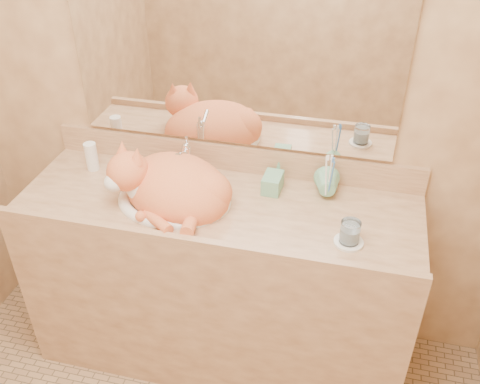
% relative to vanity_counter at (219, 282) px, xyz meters
% --- Properties ---
extents(wall_back, '(2.40, 0.02, 2.50)m').
position_rel_vanity_counter_xyz_m(wall_back, '(0.00, 0.28, 0.82)').
color(wall_back, '#976A44').
rests_on(wall_back, ground).
extents(vanity_counter, '(1.60, 0.55, 0.85)m').
position_rel_vanity_counter_xyz_m(vanity_counter, '(0.00, 0.00, 0.00)').
color(vanity_counter, '#926341').
rests_on(vanity_counter, floor).
extents(mirror, '(1.30, 0.02, 0.80)m').
position_rel_vanity_counter_xyz_m(mirror, '(0.00, 0.26, 0.97)').
color(mirror, white).
rests_on(mirror, wall_back).
extents(sink_basin, '(0.49, 0.43, 0.14)m').
position_rel_vanity_counter_xyz_m(sink_basin, '(-0.17, -0.02, 0.49)').
color(sink_basin, white).
rests_on(sink_basin, vanity_counter).
extents(faucet, '(0.06, 0.13, 0.18)m').
position_rel_vanity_counter_xyz_m(faucet, '(-0.17, 0.15, 0.52)').
color(faucet, white).
rests_on(faucet, vanity_counter).
extents(cat, '(0.58, 0.54, 0.25)m').
position_rel_vanity_counter_xyz_m(cat, '(-0.19, -0.02, 0.51)').
color(cat, '#DB5F32').
rests_on(cat, sink_basin).
extents(soap_dispenser, '(0.08, 0.08, 0.16)m').
position_rel_vanity_counter_xyz_m(soap_dispenser, '(0.19, 0.09, 0.51)').
color(soap_dispenser, '#6EB089').
rests_on(soap_dispenser, vanity_counter).
extents(toothbrush_cup, '(0.12, 0.12, 0.10)m').
position_rel_vanity_counter_xyz_m(toothbrush_cup, '(0.42, 0.12, 0.47)').
color(toothbrush_cup, '#6EB089').
rests_on(toothbrush_cup, vanity_counter).
extents(toothbrushes, '(0.03, 0.03, 0.21)m').
position_rel_vanity_counter_xyz_m(toothbrushes, '(0.42, 0.12, 0.55)').
color(toothbrushes, white).
rests_on(toothbrushes, toothbrush_cup).
extents(saucer, '(0.11, 0.11, 0.01)m').
position_rel_vanity_counter_xyz_m(saucer, '(0.52, -0.12, 0.43)').
color(saucer, white).
rests_on(saucer, vanity_counter).
extents(water_glass, '(0.07, 0.07, 0.08)m').
position_rel_vanity_counter_xyz_m(water_glass, '(0.52, -0.12, 0.48)').
color(water_glass, silver).
rests_on(water_glass, saucer).
extents(lotion_bottle, '(0.05, 0.05, 0.13)m').
position_rel_vanity_counter_xyz_m(lotion_bottle, '(-0.59, 0.12, 0.49)').
color(lotion_bottle, white).
rests_on(lotion_bottle, vanity_counter).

